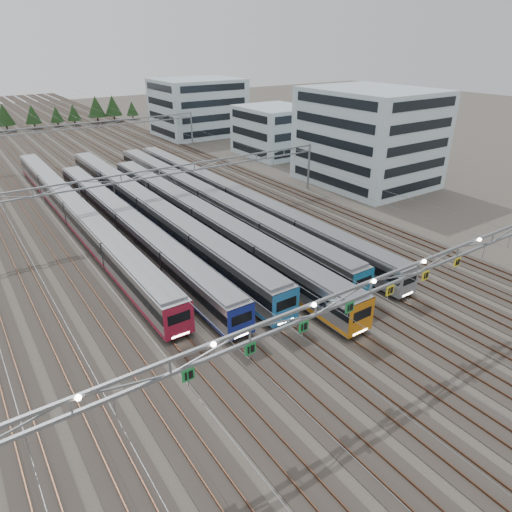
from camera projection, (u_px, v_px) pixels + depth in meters
ground at (361, 362)px, 38.26m from camera, size 400.00×400.00×0.00m
track_bed at (62, 142)px, 111.97m from camera, size 54.00×260.00×5.42m
train_a at (75, 212)px, 64.88m from camera, size 2.93×67.49×3.82m
train_b at (127, 224)px, 60.82m from camera, size 2.84×56.53×3.70m
train_c at (148, 208)px, 66.03m from camera, size 3.09×65.61×4.03m
train_d at (202, 219)px, 62.22m from camera, size 3.01×59.28×3.93m
train_e at (207, 200)px, 69.59m from camera, size 2.95×64.64×3.84m
train_f at (233, 197)px, 71.67m from camera, size 2.72×68.10×3.54m
gantry_near at (371, 290)px, 35.08m from camera, size 56.36×0.61×8.08m
gantry_mid at (160, 179)px, 65.24m from camera, size 56.36×0.36×8.00m
gantry_far at (75, 131)px, 98.70m from camera, size 56.36×0.36×8.00m
depot_bldg_south at (368, 137)px, 82.32m from camera, size 18.00×22.00×16.73m
depot_bldg_mid at (275, 131)px, 104.25m from camera, size 14.00×16.00×10.71m
depot_bldg_north at (198, 107)px, 124.94m from camera, size 22.00×18.00×14.71m
treeline at (7, 116)px, 130.92m from camera, size 81.20×5.60×7.02m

